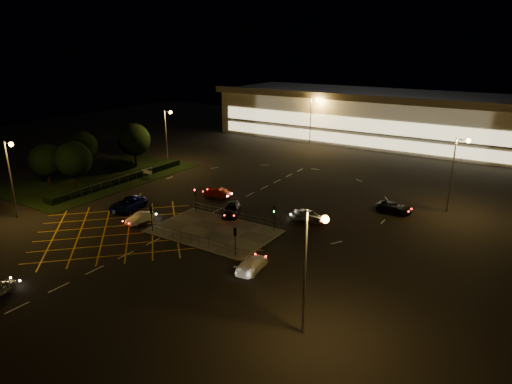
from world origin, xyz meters
The scene contains 26 objects.
ground centered at (0.00, 0.00, 0.00)m, with size 180.00×180.00×0.00m, color black.
pedestrian_island centered at (2.00, -2.00, 0.06)m, with size 14.00×9.00×0.12m, color #4C4944.
grass_verge centered at (-28.00, 6.00, 0.04)m, with size 18.00×30.00×0.08m, color black.
hedge centered at (-23.00, 6.00, 0.50)m, with size 2.00×26.00×1.00m, color black.
supermarket centered at (0.00, 61.95, 5.31)m, with size 72.00×26.50×10.50m.
streetlight_sw centered at (-21.56, -12.00, 6.56)m, with size 1.78×0.56×10.03m.
streetlight_se centered at (20.44, -14.00, 6.56)m, with size 1.78×0.56×10.03m.
streetlight_nw centered at (-23.56, 18.00, 6.56)m, with size 1.78×0.56×10.03m.
streetlight_ne centered at (24.44, 20.00, 6.56)m, with size 1.78×0.56×10.03m.
streetlight_far_left centered at (-9.56, 48.00, 6.56)m, with size 1.78×0.56×10.03m.
signal_sw centered at (-4.00, -5.99, 2.37)m, with size 0.28×0.30×3.15m.
signal_se centered at (8.00, -5.99, 2.37)m, with size 0.28×0.30×3.15m.
signal_nw centered at (-4.00, 1.99, 2.37)m, with size 0.28×0.30×3.15m.
signal_ne centered at (8.00, 1.99, 2.37)m, with size 0.28×0.30×3.15m.
tree_a centered at (-30.00, -2.00, 4.33)m, with size 5.04×5.04×6.86m.
tree_b centered at (-32.00, 6.00, 4.64)m, with size 5.40×5.40×7.35m.
tree_c centered at (-28.00, 14.00, 4.95)m, with size 5.76×5.76×7.84m.
tree_d centered at (-34.00, 20.00, 4.02)m, with size 4.68×4.68×6.37m.
tree_e centered at (-26.00, 0.00, 4.64)m, with size 5.40×5.40×7.35m.
car_queue_white centered at (-7.50, -4.67, 0.62)m, with size 1.31×3.76×1.24m, color silver.
car_left_blue centered at (-12.42, -2.16, 0.78)m, with size 2.58×5.59×1.55m, color #0C154C.
car_far_dkgrey centered at (0.57, 3.72, 0.71)m, with size 1.99×4.90×1.42m, color black.
car_right_silver centered at (9.92, 7.14, 0.73)m, with size 1.73×4.31×1.47m, color #B2B4BA.
car_circ_red centered at (-5.36, 8.41, 0.66)m, with size 1.40×4.02×1.32m, color maroon.
car_east_grey centered at (18.11, 16.12, 0.66)m, with size 2.18×4.73×1.31m, color black.
car_approach_white centered at (11.11, -7.64, 0.68)m, with size 1.91×4.71×1.37m, color silver.
Camera 1 is at (33.25, -41.39, 21.45)m, focal length 32.00 mm.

